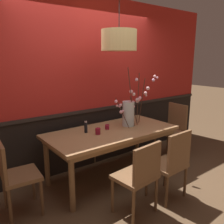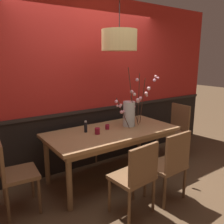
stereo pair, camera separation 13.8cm
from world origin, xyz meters
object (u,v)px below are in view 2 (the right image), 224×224
(chair_head_east_end, at_px, (175,128))
(candle_holder_nearer_center, at_px, (97,131))
(chair_near_side_right, at_px, (170,163))
(vase_with_blossoms, at_px, (130,113))
(pendant_lamp, at_px, (119,40))
(dining_table, at_px, (112,135))
(chair_near_side_left, at_px, (136,175))
(candle_holder_nearer_edge, at_px, (107,127))
(chair_far_side_left, at_px, (70,134))
(condiment_bottle, at_px, (86,127))
(chair_head_west_end, at_px, (13,171))
(chair_far_side_right, at_px, (97,130))

(chair_head_east_end, bearing_deg, candle_holder_nearer_center, -178.82)
(chair_near_side_right, xyz_separation_m, vase_with_blossoms, (0.10, 0.93, 0.45))
(vase_with_blossoms, relative_size, pendant_lamp, 1.07)
(dining_table, height_order, chair_near_side_right, chair_near_side_right)
(chair_near_side_left, height_order, candle_holder_nearer_center, chair_near_side_left)
(chair_near_side_right, bearing_deg, candle_holder_nearer_edge, 106.05)
(chair_far_side_left, xyz_separation_m, chair_near_side_left, (-0.02, -1.76, -0.01))
(chair_head_east_end, bearing_deg, chair_near_side_left, -152.49)
(candle_holder_nearer_center, relative_size, candle_holder_nearer_edge, 1.24)
(chair_near_side_left, bearing_deg, candle_holder_nearer_center, 88.70)
(dining_table, xyz_separation_m, chair_head_east_end, (1.42, 0.01, -0.13))
(condiment_bottle, bearing_deg, chair_far_side_left, 82.78)
(dining_table, distance_m, vase_with_blossoms, 0.46)
(chair_far_side_left, height_order, pendant_lamp, pendant_lamp)
(candle_holder_nearer_center, distance_m, condiment_bottle, 0.20)
(chair_far_side_left, bearing_deg, vase_with_blossoms, -53.61)
(chair_near_side_left, bearing_deg, chair_head_west_end, 142.21)
(pendant_lamp, bearing_deg, chair_far_side_right, 82.02)
(dining_table, relative_size, candle_holder_nearer_center, 21.87)
(chair_far_side_left, height_order, vase_with_blossoms, vase_with_blossoms)
(chair_near_side_left, relative_size, chair_near_side_right, 0.96)
(chair_head_east_end, distance_m, candle_holder_nearer_edge, 1.47)
(chair_head_west_end, relative_size, candle_holder_nearer_edge, 12.71)
(chair_head_west_end, height_order, vase_with_blossoms, vase_with_blossoms)
(chair_near_side_left, relative_size, candle_holder_nearer_center, 10.04)
(chair_near_side_right, relative_size, candle_holder_nearer_center, 10.42)
(vase_with_blossoms, bearing_deg, chair_head_east_end, -1.05)
(chair_near_side_right, bearing_deg, candle_holder_nearer_center, 120.89)
(dining_table, relative_size, chair_head_east_end, 2.00)
(chair_near_side_right, bearing_deg, vase_with_blossoms, 83.67)
(candle_holder_nearer_center, xyz_separation_m, condiment_bottle, (-0.09, 0.17, 0.03))
(chair_far_side_right, xyz_separation_m, candle_holder_nearer_edge, (-0.28, -0.77, 0.29))
(chair_far_side_right, relative_size, candle_holder_nearer_edge, 12.43)
(pendant_lamp, bearing_deg, condiment_bottle, 166.18)
(chair_far_side_right, height_order, vase_with_blossoms, vase_with_blossoms)
(chair_far_side_right, height_order, chair_near_side_left, chair_near_side_left)
(chair_head_west_end, bearing_deg, vase_with_blossoms, 1.40)
(chair_near_side_left, distance_m, chair_head_east_end, 1.93)
(chair_head_east_end, relative_size, vase_with_blossoms, 1.06)
(dining_table, relative_size, condiment_bottle, 11.63)
(chair_far_side_left, bearing_deg, chair_head_east_end, -27.15)
(dining_table, height_order, candle_holder_nearer_edge, candle_holder_nearer_edge)
(dining_table, bearing_deg, chair_far_side_left, 107.07)
(candle_holder_nearer_edge, xyz_separation_m, condiment_bottle, (-0.33, 0.06, 0.04))
(chair_far_side_left, distance_m, candle_holder_nearer_edge, 0.87)
(chair_head_east_end, xyz_separation_m, chair_near_side_right, (-1.17, -0.91, -0.03))
(chair_near_side_right, bearing_deg, chair_head_east_end, 37.90)
(dining_table, distance_m, chair_head_west_end, 1.42)
(chair_near_side_left, xyz_separation_m, pendant_lamp, (0.43, 0.90, 1.52))
(dining_table, xyz_separation_m, condiment_bottle, (-0.36, 0.14, 0.16))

